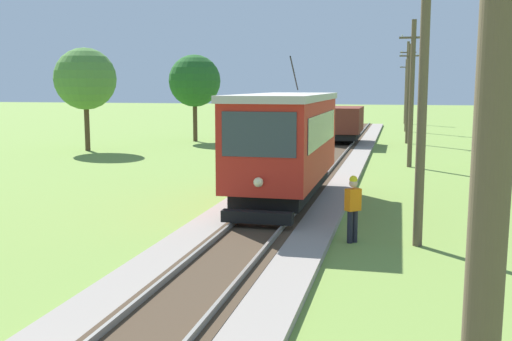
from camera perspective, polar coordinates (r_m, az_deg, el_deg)
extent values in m
cube|color=red|center=(20.53, 2.80, 2.98)|extent=(2.50, 8.00, 2.60)
cube|color=#B2ADA3|center=(20.45, 2.83, 6.92)|extent=(2.60, 8.32, 0.22)
cube|color=black|center=(20.73, 2.77, -1.37)|extent=(2.10, 7.04, 0.44)
cube|color=#2D3842|center=(16.57, 0.26, 3.41)|extent=(2.10, 0.03, 1.25)
cube|color=#2D3842|center=(20.31, 6.32, 3.92)|extent=(0.02, 6.72, 1.04)
sphere|color=#F4EAB2|center=(16.69, 0.22, -1.11)|extent=(0.28, 0.28, 0.28)
cylinder|color=black|center=(22.03, 3.61, 9.10)|extent=(0.05, 1.67, 1.19)
cube|color=black|center=(16.73, 0.11, -4.40)|extent=(2.00, 0.36, 0.32)
cylinder|color=black|center=(18.56, 1.50, -2.47)|extent=(1.54, 0.80, 0.80)
cylinder|color=black|center=(22.90, 3.80, -0.48)|extent=(1.54, 0.80, 0.80)
cube|color=maroon|center=(42.24, 8.28, 4.78)|extent=(2.40, 5.20, 1.70)
cube|color=black|center=(42.31, 8.25, 3.32)|extent=(2.02, 4.78, 0.38)
cylinder|color=black|center=(40.77, 8.05, 3.15)|extent=(1.54, 0.76, 0.76)
cylinder|color=black|center=(43.86, 8.44, 3.48)|extent=(1.54, 0.76, 0.76)
cylinder|color=brown|center=(3.85, 21.59, 4.94)|extent=(0.24, 0.57, 7.86)
cylinder|color=brown|center=(15.89, 15.42, 6.50)|extent=(0.24, 0.51, 7.52)
cylinder|color=brown|center=(31.39, 14.46, 6.96)|extent=(0.24, 0.25, 7.32)
cube|color=brown|center=(31.47, 14.64, 12.03)|extent=(1.40, 0.10, 0.10)
cylinder|color=silver|center=(31.48, 13.62, 12.25)|extent=(0.08, 0.08, 0.10)
cylinder|color=silver|center=(31.50, 15.67, 12.17)|extent=(0.08, 0.08, 0.10)
cylinder|color=brown|center=(44.43, 14.17, 7.00)|extent=(0.24, 0.32, 7.01)
cube|color=brown|center=(44.47, 14.29, 10.43)|extent=(1.40, 0.10, 0.10)
cylinder|color=silver|center=(44.47, 13.57, 10.58)|extent=(0.08, 0.08, 0.10)
cylinder|color=silver|center=(44.49, 15.01, 10.53)|extent=(0.08, 0.08, 0.10)
cylinder|color=brown|center=(55.99, 14.04, 7.65)|extent=(0.24, 0.26, 7.96)
cube|color=brown|center=(56.07, 14.15, 10.74)|extent=(1.40, 0.10, 0.10)
cylinder|color=silver|center=(56.07, 13.58, 10.86)|extent=(0.08, 0.08, 0.10)
cylinder|color=silver|center=(56.08, 14.73, 10.83)|extent=(0.08, 0.08, 0.10)
cylinder|color=brown|center=(67.46, 13.93, 7.22)|extent=(0.24, 0.44, 6.88)
cube|color=brown|center=(67.48, 14.01, 9.44)|extent=(1.40, 0.10, 0.10)
cylinder|color=silver|center=(67.49, 13.54, 9.54)|extent=(0.08, 0.08, 0.10)
cylinder|color=silver|center=(67.49, 14.48, 9.50)|extent=(0.08, 0.08, 0.10)
cylinder|color=black|center=(16.07, 8.85, -5.27)|extent=(0.15, 0.15, 0.86)
cylinder|color=black|center=(16.17, 9.29, -5.20)|extent=(0.15, 0.15, 0.86)
cube|color=orange|center=(15.97, 9.13, -2.72)|extent=(0.44, 0.43, 0.58)
sphere|color=tan|center=(15.89, 9.16, -1.20)|extent=(0.22, 0.22, 0.22)
sphere|color=yellow|center=(15.88, 9.17, -0.84)|extent=(0.21, 0.21, 0.21)
cylinder|color=#4C3823|center=(44.97, -5.76, 4.68)|extent=(0.32, 0.32, 3.02)
sphere|color=#235B23|center=(44.90, -5.81, 8.42)|extent=(3.79, 3.79, 3.79)
cylinder|color=#4C3823|center=(39.74, -15.64, 4.02)|extent=(0.32, 0.32, 3.07)
sphere|color=#4C7F38|center=(39.66, -15.80, 8.32)|extent=(3.86, 3.86, 3.86)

